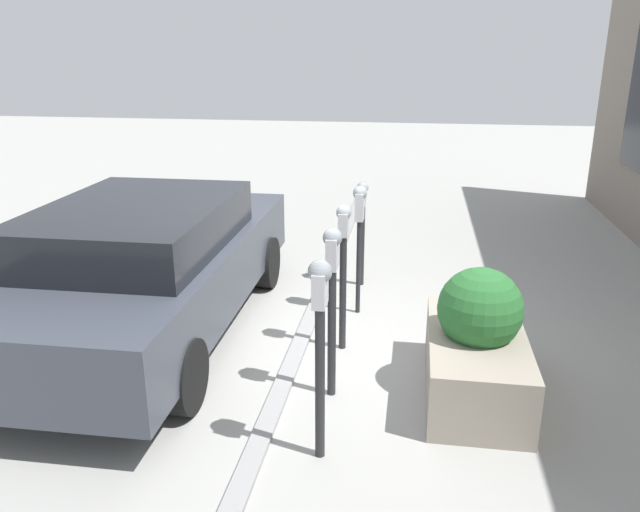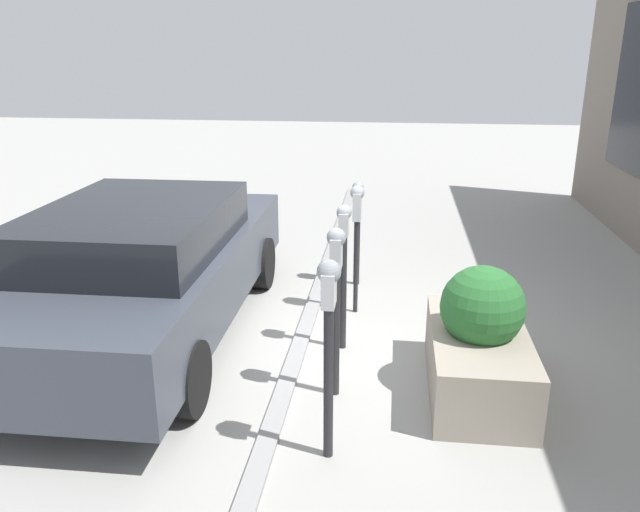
{
  "view_description": "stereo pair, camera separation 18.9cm",
  "coord_description": "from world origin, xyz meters",
  "px_view_note": "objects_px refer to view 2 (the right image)",
  "views": [
    {
      "loc": [
        -5.68,
        -1.0,
        2.87
      ],
      "look_at": [
        0.0,
        -0.12,
        0.95
      ],
      "focal_mm": 35.0,
      "sensor_mm": 36.0,
      "label": 1
    },
    {
      "loc": [
        -5.71,
        -0.81,
        2.87
      ],
      "look_at": [
        0.0,
        -0.12,
        0.95
      ],
      "focal_mm": 35.0,
      "sensor_mm": 36.0,
      "label": 2
    }
  ],
  "objects_px": {
    "parking_meter_second": "(336,283)",
    "parked_car_front": "(145,266)",
    "parking_meter_middle": "(344,254)",
    "parking_meter_farthest": "(357,219)",
    "parking_meter_nearest": "(329,323)",
    "planter_box": "(479,344)",
    "parking_meter_fourth": "(357,217)"
  },
  "relations": [
    {
      "from": "parking_meter_second",
      "to": "parked_car_front",
      "type": "height_order",
      "value": "parking_meter_second"
    },
    {
      "from": "parking_meter_nearest",
      "to": "parked_car_front",
      "type": "relative_size",
      "value": 0.33
    },
    {
      "from": "parking_meter_farthest",
      "to": "parked_car_front",
      "type": "bearing_deg",
      "value": 130.31
    },
    {
      "from": "planter_box",
      "to": "parking_meter_middle",
      "type": "bearing_deg",
      "value": 61.07
    },
    {
      "from": "parking_meter_nearest",
      "to": "parked_car_front",
      "type": "bearing_deg",
      "value": 48.75
    },
    {
      "from": "parking_meter_nearest",
      "to": "parking_meter_farthest",
      "type": "bearing_deg",
      "value": 0.45
    },
    {
      "from": "parking_meter_second",
      "to": "parking_meter_farthest",
      "type": "height_order",
      "value": "parking_meter_second"
    },
    {
      "from": "parking_meter_second",
      "to": "parking_meter_middle",
      "type": "distance_m",
      "value": 0.89
    },
    {
      "from": "parked_car_front",
      "to": "parking_meter_second",
      "type": "bearing_deg",
      "value": -115.49
    },
    {
      "from": "parking_meter_middle",
      "to": "planter_box",
      "type": "relative_size",
      "value": 0.91
    },
    {
      "from": "parking_meter_middle",
      "to": "planter_box",
      "type": "height_order",
      "value": "parking_meter_middle"
    },
    {
      "from": "planter_box",
      "to": "parked_car_front",
      "type": "bearing_deg",
      "value": 77.16
    },
    {
      "from": "parked_car_front",
      "to": "parking_meter_nearest",
      "type": "bearing_deg",
      "value": -131.79
    },
    {
      "from": "parking_meter_nearest",
      "to": "parking_meter_fourth",
      "type": "bearing_deg",
      "value": -0.43
    },
    {
      "from": "parking_meter_second",
      "to": "parked_car_front",
      "type": "distance_m",
      "value": 2.27
    },
    {
      "from": "parking_meter_second",
      "to": "planter_box",
      "type": "height_order",
      "value": "parking_meter_second"
    },
    {
      "from": "parking_meter_fourth",
      "to": "parking_meter_farthest",
      "type": "bearing_deg",
      "value": 3.11
    },
    {
      "from": "parking_meter_middle",
      "to": "parking_meter_farthest",
      "type": "bearing_deg",
      "value": -0.59
    },
    {
      "from": "planter_box",
      "to": "parking_meter_second",
      "type": "bearing_deg",
      "value": 99.55
    },
    {
      "from": "parking_meter_second",
      "to": "parking_meter_fourth",
      "type": "bearing_deg",
      "value": -1.73
    },
    {
      "from": "parking_meter_second",
      "to": "planter_box",
      "type": "bearing_deg",
      "value": -80.45
    },
    {
      "from": "planter_box",
      "to": "parked_car_front",
      "type": "xyz_separation_m",
      "value": [
        0.75,
        3.27,
        0.31
      ]
    },
    {
      "from": "parking_meter_fourth",
      "to": "planter_box",
      "type": "relative_size",
      "value": 0.91
    },
    {
      "from": "parked_car_front",
      "to": "parking_meter_middle",
      "type": "bearing_deg",
      "value": -92.28
    },
    {
      "from": "parking_meter_nearest",
      "to": "parking_meter_middle",
      "type": "height_order",
      "value": "parking_meter_nearest"
    },
    {
      "from": "parking_meter_fourth",
      "to": "parked_car_front",
      "type": "bearing_deg",
      "value": 112.07
    },
    {
      "from": "parking_meter_nearest",
      "to": "parking_meter_fourth",
      "type": "xyz_separation_m",
      "value": [
        2.68,
        -0.02,
        0.05
      ]
    },
    {
      "from": "parking_meter_nearest",
      "to": "planter_box",
      "type": "relative_size",
      "value": 0.95
    },
    {
      "from": "parking_meter_second",
      "to": "parking_meter_fourth",
      "type": "xyz_separation_m",
      "value": [
        1.8,
        -0.05,
        0.09
      ]
    },
    {
      "from": "parking_meter_nearest",
      "to": "parking_meter_middle",
      "type": "relative_size",
      "value": 1.04
    },
    {
      "from": "parking_meter_nearest",
      "to": "parking_meter_farthest",
      "type": "height_order",
      "value": "parking_meter_nearest"
    },
    {
      "from": "parking_meter_middle",
      "to": "parked_car_front",
      "type": "xyz_separation_m",
      "value": [
        0.06,
        2.03,
        -0.23
      ]
    }
  ]
}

